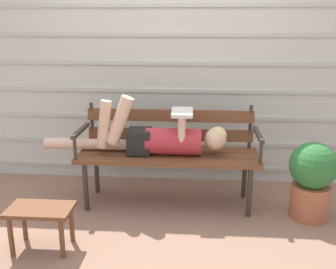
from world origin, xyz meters
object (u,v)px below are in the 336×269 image
reclining_person (158,138)px  footstool (41,216)px  park_bench (169,148)px  potted_plant (312,177)px

reclining_person → footstool: reclining_person is taller
park_bench → footstool: (-0.86, -0.87, -0.25)m
potted_plant → footstool: bearing=-162.9°
reclining_person → potted_plant: bearing=-7.1°
footstool → park_bench: bearing=45.4°
reclining_person → potted_plant: size_ratio=2.48×
park_bench → potted_plant: (1.21, -0.23, -0.15)m
footstool → potted_plant: size_ratio=0.70×
park_bench → potted_plant: size_ratio=2.41×
reclining_person → footstool: bearing=-133.8°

